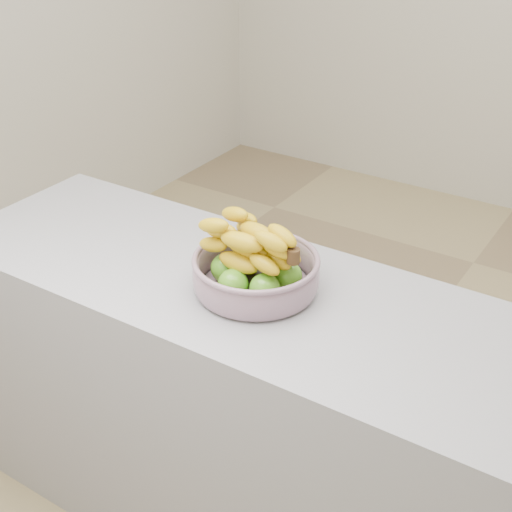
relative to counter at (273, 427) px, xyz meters
The scene contains 3 objects.
ground 0.91m from the counter, 90.00° to the left, with size 4.00×4.00×0.00m, color #97865C.
counter is the anchor object (origin of this frame).
fruit_bowl 0.52m from the counter, behind, with size 0.33×0.33×0.19m.
Camera 1 is at (0.79, -2.11, 1.90)m, focal length 50.00 mm.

